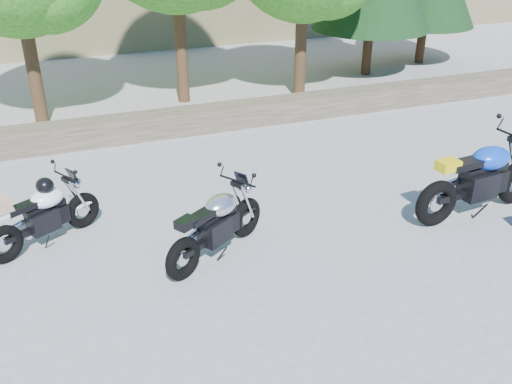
# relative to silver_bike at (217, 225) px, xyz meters

# --- Properties ---
(ground) EXTENTS (90.00, 90.00, 0.00)m
(ground) POSITION_rel_silver_bike_xyz_m (0.44, -0.79, -0.47)
(ground) COLOR gray
(ground) RESTS_ON ground
(stone_wall) EXTENTS (22.00, 0.55, 0.50)m
(stone_wall) POSITION_rel_silver_bike_xyz_m (0.44, 4.71, -0.22)
(stone_wall) COLOR #453D2E
(stone_wall) RESTS_ON ground
(silver_bike) EXTENTS (1.68, 1.16, 0.96)m
(silver_bike) POSITION_rel_silver_bike_xyz_m (0.00, 0.00, 0.00)
(silver_bike) COLOR black
(silver_bike) RESTS_ON ground
(white_bike) EXTENTS (1.62, 0.99, 0.99)m
(white_bike) POSITION_rel_silver_bike_xyz_m (-2.18, 1.12, 0.02)
(white_bike) COLOR black
(white_bike) RESTS_ON ground
(blue_bike) EXTENTS (2.38, 0.75, 1.19)m
(blue_bike) POSITION_rel_silver_bike_xyz_m (4.11, -0.28, 0.11)
(blue_bike) COLOR black
(blue_bike) RESTS_ON ground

